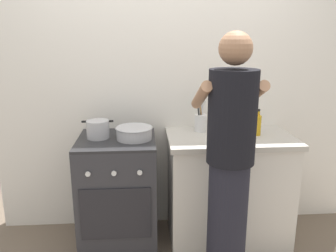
{
  "coord_description": "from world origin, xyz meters",
  "views": [
    {
      "loc": [
        -0.13,
        -2.38,
        1.67
      ],
      "look_at": [
        0.05,
        0.12,
        1.0
      ],
      "focal_mm": 36.16,
      "sensor_mm": 36.0,
      "label": 1
    }
  ],
  "objects_px": {
    "stove_range": "(118,192)",
    "pot": "(98,129)",
    "mixing_bowl": "(134,132)",
    "oil_bottle": "(258,125)",
    "utensil_crock": "(201,119)",
    "spice_bottle": "(240,131)",
    "person": "(229,167)"
  },
  "relations": [
    {
      "from": "utensil_crock",
      "to": "pot",
      "type": "bearing_deg",
      "value": -170.84
    },
    {
      "from": "mixing_bowl",
      "to": "oil_bottle",
      "type": "height_order",
      "value": "oil_bottle"
    },
    {
      "from": "mixing_bowl",
      "to": "spice_bottle",
      "type": "relative_size",
      "value": 2.92
    },
    {
      "from": "pot",
      "to": "utensil_crock",
      "type": "bearing_deg",
      "value": 9.16
    },
    {
      "from": "pot",
      "to": "oil_bottle",
      "type": "relative_size",
      "value": 1.13
    },
    {
      "from": "stove_range",
      "to": "utensil_crock",
      "type": "xyz_separation_m",
      "value": [
        0.69,
        0.16,
        0.55
      ]
    },
    {
      "from": "stove_range",
      "to": "pot",
      "type": "distance_m",
      "value": 0.54
    },
    {
      "from": "pot",
      "to": "utensil_crock",
      "type": "distance_m",
      "value": 0.84
    },
    {
      "from": "utensil_crock",
      "to": "person",
      "type": "xyz_separation_m",
      "value": [
        0.07,
        -0.71,
        -0.14
      ]
    },
    {
      "from": "stove_range",
      "to": "spice_bottle",
      "type": "bearing_deg",
      "value": -1.33
    },
    {
      "from": "spice_bottle",
      "to": "mixing_bowl",
      "type": "bearing_deg",
      "value": 179.8
    },
    {
      "from": "stove_range",
      "to": "person",
      "type": "xyz_separation_m",
      "value": [
        0.75,
        -0.55,
        0.41
      ]
    },
    {
      "from": "pot",
      "to": "spice_bottle",
      "type": "relative_size",
      "value": 2.46
    },
    {
      "from": "utensil_crock",
      "to": "oil_bottle",
      "type": "height_order",
      "value": "utensil_crock"
    },
    {
      "from": "pot",
      "to": "spice_bottle",
      "type": "distance_m",
      "value": 1.11
    },
    {
      "from": "stove_range",
      "to": "spice_bottle",
      "type": "distance_m",
      "value": 1.09
    },
    {
      "from": "pot",
      "to": "person",
      "type": "bearing_deg",
      "value": -33.01
    },
    {
      "from": "spice_bottle",
      "to": "oil_bottle",
      "type": "distance_m",
      "value": 0.16
    },
    {
      "from": "pot",
      "to": "oil_bottle",
      "type": "distance_m",
      "value": 1.26
    },
    {
      "from": "utensil_crock",
      "to": "stove_range",
      "type": "bearing_deg",
      "value": -166.82
    },
    {
      "from": "oil_bottle",
      "to": "person",
      "type": "distance_m",
      "value": 0.68
    },
    {
      "from": "stove_range",
      "to": "pot",
      "type": "relative_size",
      "value": 3.73
    },
    {
      "from": "stove_range",
      "to": "person",
      "type": "relative_size",
      "value": 0.53
    },
    {
      "from": "stove_range",
      "to": "mixing_bowl",
      "type": "height_order",
      "value": "mixing_bowl"
    },
    {
      "from": "person",
      "to": "utensil_crock",
      "type": "bearing_deg",
      "value": 95.48
    },
    {
      "from": "mixing_bowl",
      "to": "utensil_crock",
      "type": "xyz_separation_m",
      "value": [
        0.55,
        0.18,
        0.05
      ]
    },
    {
      "from": "spice_bottle",
      "to": "oil_bottle",
      "type": "height_order",
      "value": "oil_bottle"
    },
    {
      "from": "mixing_bowl",
      "to": "oil_bottle",
      "type": "relative_size",
      "value": 1.35
    },
    {
      "from": "utensil_crock",
      "to": "oil_bottle",
      "type": "distance_m",
      "value": 0.46
    },
    {
      "from": "stove_range",
      "to": "person",
      "type": "bearing_deg",
      "value": -36.27
    },
    {
      "from": "mixing_bowl",
      "to": "utensil_crock",
      "type": "height_order",
      "value": "utensil_crock"
    },
    {
      "from": "spice_bottle",
      "to": "oil_bottle",
      "type": "xyz_separation_m",
      "value": [
        0.15,
        0.04,
        0.04
      ]
    }
  ]
}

